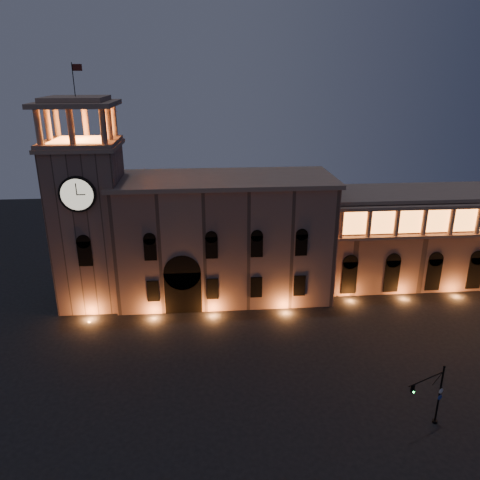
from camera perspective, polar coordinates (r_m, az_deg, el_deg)
The scene contains 5 objects.
ground at distance 52.46m, azimuth 1.82°, elevation -16.94°, with size 160.00×160.00×0.00m, color black.
government_building at distance 67.54m, azimuth -1.98°, elevation 0.34°, with size 30.80×12.80×17.60m.
clock_tower at distance 67.17m, azimuth -17.89°, elevation 2.59°, with size 9.80×9.80×32.40m.
colonnade_wing at distance 79.09m, azimuth 23.43°, elevation 0.52°, with size 40.60×11.50×14.50m.
traffic_light at distance 48.66m, azimuth 22.57°, elevation -17.15°, with size 4.31×2.08×6.39m.
Camera 1 is at (-5.13, -41.57, 31.58)m, focal length 35.00 mm.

